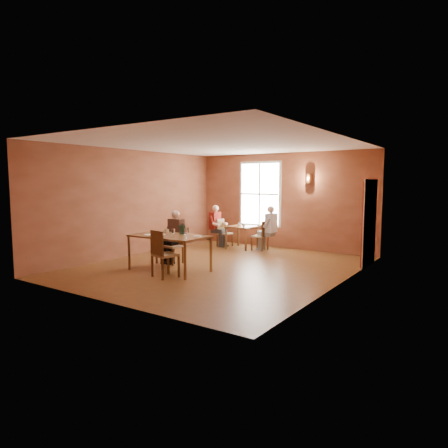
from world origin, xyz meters
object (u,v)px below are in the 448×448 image
Objects in this scene: main_table at (170,253)px; chair_empty at (165,254)px; chair_diner_main at (172,245)px; chair_diner_maroon at (225,233)px; second_table at (242,237)px; diner_maroon at (224,227)px; diner_main at (171,239)px; chair_diner_white at (260,235)px; diner_white at (261,229)px.

chair_empty reaches higher than main_table.
chair_diner_maroon is (-0.44, 3.07, -0.04)m from chair_diner_main.
second_table is at bearing -93.90° from chair_diner_main.
chair_diner_maroon is 0.69× the size of diner_maroon.
diner_maroon is at bearing 104.64° from main_table.
chair_diner_main is 1.44m from chair_empty.
diner_main is 3.13m from diner_maroon.
chair_diner_white is (0.36, 3.72, 0.03)m from main_table.
main_table is 2.03× the size of chair_diner_maroon.
main_table is 1.38× the size of diner_main.
chair_diner_maroon is at bearing 104.20° from main_table.
main_table is at bearing 128.88° from diner_main.
chair_diner_white is at bearing 104.52° from chair_empty.
chair_diner_white is 0.21m from diner_white.
main_table is 1.36× the size of diner_white.
chair_diner_main is at bearing -90.00° from diner_main.
chair_empty is at bearing 179.82° from chair_diner_white.
chair_empty is (0.35, -0.52, 0.10)m from main_table.
diner_maroon is at bearing 121.96° from chair_empty.
diner_maroon is (-0.47, 3.10, -0.01)m from diner_main.
chair_diner_main is at bearing 8.18° from chair_diner_maroon.
diner_main reaches higher than second_table.
main_table is 3.73m from chair_diner_white.
chair_empty is 0.81× the size of diner_maroon.
diner_main reaches higher than chair_diner_main.
chair_diner_maroon is at bearing -81.90° from diner_main.
diner_white reaches higher than chair_empty.
chair_diner_main is at bearing 140.56° from chair_empty.
diner_maroon is at bearing -81.35° from diner_main.
diner_main is 1.44× the size of chair_diner_white.
chair_empty is at bearing 125.86° from chair_diner_main.
diner_maroon reaches higher than chair_empty.
chair_diner_main is (-0.50, 0.65, 0.06)m from main_table.
diner_main reaches higher than chair_diner_maroon.
main_table is 3.85m from diner_maroon.
main_table is 1.72× the size of chair_empty.
second_table is 0.66m from chair_diner_white.
diner_maroon is (-1.33, 0.00, 0.19)m from chair_diner_white.
diner_white is at bearing 0.00° from second_table.
diner_maroon reaches higher than main_table.
diner_main is at bearing 90.00° from chair_diner_main.
diner_main is 3.14m from chair_diner_maroon.
diner_maroon is at bearing 90.00° from chair_diner_white.
chair_empty is at bearing 179.41° from diner_white.
chair_empty reaches higher than second_table.
diner_main reaches higher than chair_empty.
chair_diner_main reaches higher than chair_diner_white.
chair_empty is 1.18× the size of chair_diner_maroon.
diner_white is 1.35m from chair_diner_maroon.
second_table is (0.21, 3.10, -0.30)m from diner_main.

